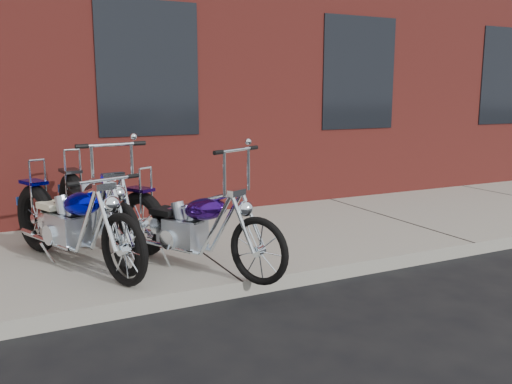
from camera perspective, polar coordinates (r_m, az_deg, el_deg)
ground at (r=5.15m, az=-1.41°, el=-11.00°), size 120.00×120.00×0.00m
sidewalk at (r=6.44m, az=-7.07°, el=-5.95°), size 22.00×3.00×0.15m
chopper_purple at (r=5.41m, az=-6.85°, el=-3.90°), size 1.11×2.01×1.24m
chopper_blue at (r=5.75m, az=-18.74°, el=-3.28°), size 0.99×2.23×1.02m
chopper_third at (r=6.14m, az=-16.68°, el=-2.10°), size 0.64×2.46×1.26m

